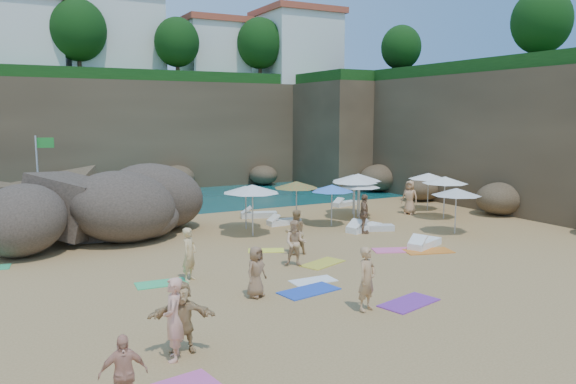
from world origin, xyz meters
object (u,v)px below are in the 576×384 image
flag_pole (41,168)px  person_stand_6 (173,319)px  parasol_2 (360,184)px  person_stand_1 (295,232)px  person_stand_0 (189,254)px  person_stand_5 (92,215)px  person_stand_4 (410,197)px  parasol_0 (358,177)px  person_stand_3 (364,214)px  lounger_0 (284,222)px  rock_outcrop (92,238)px  person_stand_2 (185,196)px  parasol_1 (246,189)px

flag_pole → person_stand_6: bearing=-86.1°
parasol_2 → person_stand_1: size_ratio=1.21×
person_stand_0 → person_stand_5: bearing=54.3°
flag_pole → person_stand_4: 19.66m
parasol_0 → person_stand_3: 4.54m
person_stand_6 → person_stand_5: bearing=-163.2°
lounger_0 → person_stand_0: 10.25m
rock_outcrop → person_stand_2: bearing=41.5°
parasol_2 → person_stand_2: (-7.23, 7.39, -1.12)m
person_stand_4 → person_stand_3: bearing=-89.5°
parasol_1 → person_stand_3: bearing=-38.1°
person_stand_4 → parasol_2: bearing=-117.9°
flag_pole → person_stand_3: 16.30m
person_stand_0 → person_stand_3: size_ratio=0.98×
person_stand_4 → person_stand_6: size_ratio=0.98×
parasol_1 → lounger_0: bearing=2.9°
person_stand_6 → person_stand_0: bearing=177.9°
parasol_0 → person_stand_1: 9.18m
parasol_2 → person_stand_3: size_ratio=1.18×
parasol_0 → parasol_2: parasol_0 is taller
lounger_0 → person_stand_4: person_stand_4 is taller
parasol_2 → person_stand_5: (-13.07, 3.74, -1.15)m
person_stand_2 → person_stand_3: 11.68m
parasol_2 → person_stand_1: (-6.60, -4.94, -1.00)m
rock_outcrop → person_stand_4: bearing=-6.4°
parasol_2 → person_stand_4: 3.63m
parasol_1 → parasol_2: parasol_1 is taller
rock_outcrop → person_stand_5: rock_outcrop is taller
flag_pole → person_stand_0: (3.53, -12.82, -1.98)m
person_stand_3 → person_stand_4: (5.30, 3.04, 0.02)m
person_stand_0 → parasol_0: bearing=-13.5°
person_stand_4 → person_stand_5: 16.97m
parasol_1 → person_stand_5: parasol_1 is taller
person_stand_3 → person_stand_1: bearing=146.0°
flag_pole → parasol_1: bearing=-33.7°
parasol_0 → person_stand_6: parasol_0 is taller
person_stand_1 → person_stand_3: person_stand_3 is taller
parasol_1 → person_stand_6: parasol_1 is taller
rock_outcrop → person_stand_0: 8.66m
person_stand_2 → flag_pole: bearing=22.5°
parasol_1 → person_stand_2: 6.95m
lounger_0 → person_stand_3: 4.43m
rock_outcrop → person_stand_3: (11.55, -4.93, 0.93)m
person_stand_1 → person_stand_2: bearing=-85.4°
person_stand_3 → flag_pole: bearing=88.2°
parasol_2 → person_stand_2: size_ratio=1.39×
person_stand_5 → person_stand_3: bearing=-30.8°
parasol_0 → person_stand_3: parasol_0 is taller
parasol_0 → person_stand_5: 13.92m
parasol_1 → person_stand_1: bearing=-92.8°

